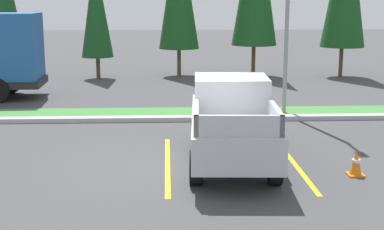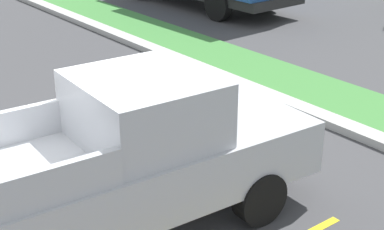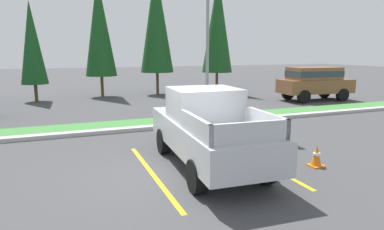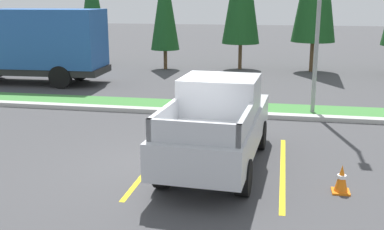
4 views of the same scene
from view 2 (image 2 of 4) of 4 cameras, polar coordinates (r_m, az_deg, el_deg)
name	(u,v)px [view 2 (image 2 of 4)]	position (r m, az deg, el deg)	size (l,w,h in m)	color
ground_plane	(87,204)	(8.65, -10.17, -8.53)	(120.00, 120.00, 0.00)	#424244
parking_line_near	(75,183)	(9.21, -11.35, -6.54)	(0.12, 4.80, 0.01)	yellow
curb_strip	(319,116)	(11.48, 12.28, -0.10)	(56.00, 0.40, 0.15)	#B2B2AD
grass_median	(355,105)	(12.31, 15.61, 0.93)	(56.00, 1.80, 0.06)	#42843D
pickup_truck_main	(129,159)	(7.53, -6.19, -4.27)	(2.19, 5.32, 2.10)	black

